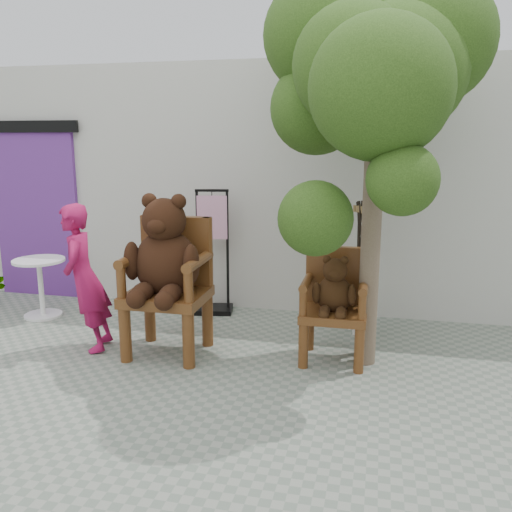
# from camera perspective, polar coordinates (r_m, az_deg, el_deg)

# --- Properties ---
(ground_plane) EXTENTS (60.00, 60.00, 0.00)m
(ground_plane) POSITION_cam_1_polar(r_m,az_deg,el_deg) (4.57, -7.52, -15.26)
(ground_plane) COLOR gray
(ground_plane) RESTS_ON ground
(back_wall) EXTENTS (9.00, 1.00, 3.00)m
(back_wall) POSITION_cam_1_polar(r_m,az_deg,el_deg) (7.06, 0.93, 7.39)
(back_wall) COLOR beige
(back_wall) RESTS_ON ground
(doorway) EXTENTS (1.40, 0.11, 2.33)m
(doorway) POSITION_cam_1_polar(r_m,az_deg,el_deg) (7.82, -22.05, 4.50)
(doorway) COLOR #612B83
(doorway) RESTS_ON ground
(chair_big) EXTENTS (0.76, 0.84, 1.60)m
(chair_big) POSITION_cam_1_polar(r_m,az_deg,el_deg) (5.33, -9.40, -0.84)
(chair_big) COLOR #4A280F
(chair_big) RESTS_ON ground
(chair_small) EXTENTS (0.61, 0.56, 1.08)m
(chair_small) POSITION_cam_1_polar(r_m,az_deg,el_deg) (5.22, 8.29, -4.19)
(chair_small) COLOR #4A280F
(chair_small) RESTS_ON ground
(person) EXTENTS (0.48, 0.61, 1.48)m
(person) POSITION_cam_1_polar(r_m,az_deg,el_deg) (5.64, -17.59, -2.29)
(person) COLOR #9D1347
(person) RESTS_ON ground
(cafe_table) EXTENTS (0.60, 0.60, 0.70)m
(cafe_table) POSITION_cam_1_polar(r_m,az_deg,el_deg) (6.95, -21.75, -2.45)
(cafe_table) COLOR white
(cafe_table) RESTS_ON ground
(display_stand) EXTENTS (0.51, 0.43, 1.51)m
(display_stand) POSITION_cam_1_polar(r_m,az_deg,el_deg) (6.60, -4.55, -1.04)
(display_stand) COLOR black
(display_stand) RESTS_ON ground
(stool_bucket) EXTENTS (0.32, 0.32, 1.45)m
(stool_bucket) POSITION_cam_1_polar(r_m,az_deg,el_deg) (6.00, 11.01, -2.04)
(stool_bucket) COLOR white
(stool_bucket) RESTS_ON ground
(tree) EXTENTS (2.10, 2.10, 3.61)m
(tree) POSITION_cam_1_polar(r_m,az_deg,el_deg) (5.07, 11.93, 18.57)
(tree) COLOR brown
(tree) RESTS_ON ground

